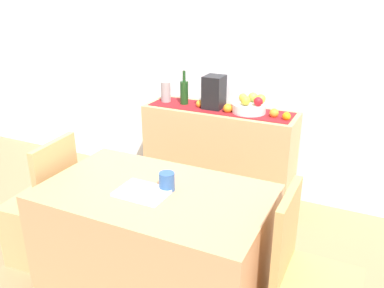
{
  "coord_description": "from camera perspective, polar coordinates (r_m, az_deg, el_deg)",
  "views": [
    {
      "loc": [
        1.27,
        -2.12,
        1.8
      ],
      "look_at": [
        0.08,
        0.37,
        0.7
      ],
      "focal_mm": 37.09,
      "sensor_mm": 36.0,
      "label": 1
    }
  ],
  "objects": [
    {
      "name": "ground_plane",
      "position": [
        3.06,
        -4.5,
        -14.68
      ],
      "size": [
        6.4,
        6.4,
        0.02
      ],
      "primitive_type": "cube",
      "color": "#9A7B53",
      "rests_on": "ground"
    },
    {
      "name": "room_wall_rear",
      "position": [
        3.56,
        4.6,
        14.34
      ],
      "size": [
        6.4,
        0.06,
        2.7
      ],
      "primitive_type": "cube",
      "color": "silver",
      "rests_on": "ground"
    },
    {
      "name": "sideboard_console",
      "position": [
        3.54,
        3.84,
        -1.42
      ],
      "size": [
        1.32,
        0.42,
        0.83
      ],
      "primitive_type": "cube",
      "color": "tan",
      "rests_on": "ground"
    },
    {
      "name": "table_runner",
      "position": [
        3.4,
        4.02,
        5.06
      ],
      "size": [
        1.24,
        0.32,
        0.01
      ],
      "primitive_type": "cube",
      "color": "maroon",
      "rests_on": "sideboard_console"
    },
    {
      "name": "fruit_bowl",
      "position": [
        3.31,
        8.18,
        5.14
      ],
      "size": [
        0.28,
        0.28,
        0.07
      ],
      "primitive_type": "cylinder",
      "color": "silver",
      "rests_on": "table_runner"
    },
    {
      "name": "apple_rear",
      "position": [
        3.24,
        7.71,
        6.2
      ],
      "size": [
        0.08,
        0.08,
        0.08
      ],
      "primitive_type": "sphere",
      "color": "gold",
      "rests_on": "fruit_bowl"
    },
    {
      "name": "apple_front",
      "position": [
        3.35,
        8.77,
        6.68
      ],
      "size": [
        0.08,
        0.08,
        0.08
      ],
      "primitive_type": "sphere",
      "color": "#99B03F",
      "rests_on": "fruit_bowl"
    },
    {
      "name": "apple_right",
      "position": [
        3.31,
        9.87,
        6.41
      ],
      "size": [
        0.08,
        0.08,
        0.08
      ],
      "primitive_type": "sphere",
      "color": "gold",
      "rests_on": "fruit_bowl"
    },
    {
      "name": "apple_upper",
      "position": [
        3.35,
        7.33,
        6.66
      ],
      "size": [
        0.07,
        0.07,
        0.07
      ],
      "primitive_type": "sphere",
      "color": "gold",
      "rests_on": "fruit_bowl"
    },
    {
      "name": "apple_left",
      "position": [
        3.24,
        9.5,
        6.06
      ],
      "size": [
        0.07,
        0.07,
        0.07
      ],
      "primitive_type": "sphere",
      "color": "red",
      "rests_on": "fruit_bowl"
    },
    {
      "name": "wine_bottle",
      "position": [
        3.5,
        -1.13,
        7.47
      ],
      "size": [
        0.07,
        0.07,
        0.3
      ],
      "color": "#1A3F18",
      "rests_on": "sideboard_console"
    },
    {
      "name": "coffee_maker",
      "position": [
        3.38,
        3.19,
        7.42
      ],
      "size": [
        0.16,
        0.18,
        0.28
      ],
      "primitive_type": "cube",
      "color": "black",
      "rests_on": "sideboard_console"
    },
    {
      "name": "ceramic_vase",
      "position": [
        3.59,
        -3.79,
        7.47
      ],
      "size": [
        0.09,
        0.09,
        0.19
      ],
      "primitive_type": "cylinder",
      "color": "gray",
      "rests_on": "sideboard_console"
    },
    {
      "name": "orange_loose_end",
      "position": [
        3.44,
        1.11,
        5.8
      ],
      "size": [
        0.07,
        0.07,
        0.07
      ],
      "primitive_type": "sphere",
      "color": "orange",
      "rests_on": "sideboard_console"
    },
    {
      "name": "orange_loose_far",
      "position": [
        3.3,
        5.15,
        5.14
      ],
      "size": [
        0.08,
        0.08,
        0.08
      ],
      "primitive_type": "sphere",
      "color": "orange",
      "rests_on": "sideboard_console"
    },
    {
      "name": "orange_loose_mid",
      "position": [
        3.23,
        11.72,
        4.38
      ],
      "size": [
        0.07,
        0.07,
        0.07
      ],
      "primitive_type": "sphere",
      "color": "orange",
      "rests_on": "sideboard_console"
    },
    {
      "name": "orange_loose_near_bowl",
      "position": [
        3.18,
        13.44,
        3.91
      ],
      "size": [
        0.07,
        0.07,
        0.07
      ],
      "primitive_type": "sphere",
      "color": "orange",
      "rests_on": "sideboard_console"
    },
    {
      "name": "dining_table",
      "position": [
        2.43,
        -5.09,
        -14.37
      ],
      "size": [
        1.28,
        0.77,
        0.74
      ],
      "primitive_type": "cube",
      "color": "tan",
      "rests_on": "ground"
    },
    {
      "name": "open_book",
      "position": [
        2.21,
        -7.1,
        -6.88
      ],
      "size": [
        0.28,
        0.21,
        0.02
      ],
      "primitive_type": "cube",
      "rotation": [
        0.0,
        0.0,
        -0.01
      ],
      "color": "white",
      "rests_on": "dining_table"
    },
    {
      "name": "coffee_cup",
      "position": [
        2.21,
        -3.63,
        -5.41
      ],
      "size": [
        0.09,
        0.09,
        0.11
      ],
      "primitive_type": "cylinder",
      "color": "#2C528B",
      "rests_on": "dining_table"
    },
    {
      "name": "chair_near_window",
      "position": [
        2.99,
        -20.46,
        -10.73
      ],
      "size": [
        0.43,
        0.43,
        0.9
      ],
      "color": "tan",
      "rests_on": "ground"
    }
  ]
}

